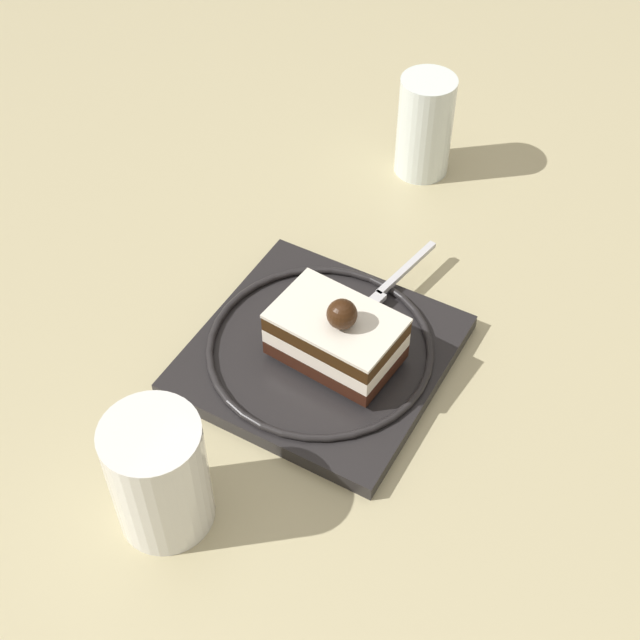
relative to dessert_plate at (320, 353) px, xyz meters
name	(u,v)px	position (x,y,z in m)	size (l,w,h in m)	color
ground_plane	(340,377)	(-0.02, 0.01, -0.01)	(2.40, 2.40, 0.00)	tan
dessert_plate	(320,353)	(0.00, 0.00, 0.00)	(0.21, 0.21, 0.02)	black
cake_slice	(336,335)	(-0.02, 0.00, 0.03)	(0.11, 0.08, 0.07)	#33170D
fork	(388,285)	(-0.03, -0.08, 0.01)	(0.04, 0.13, 0.00)	silver
drink_glass_near	(160,479)	(0.04, 0.18, 0.04)	(0.07, 0.07, 0.10)	white
drink_glass_far	(424,132)	(0.02, -0.27, 0.04)	(0.05, 0.05, 0.10)	white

